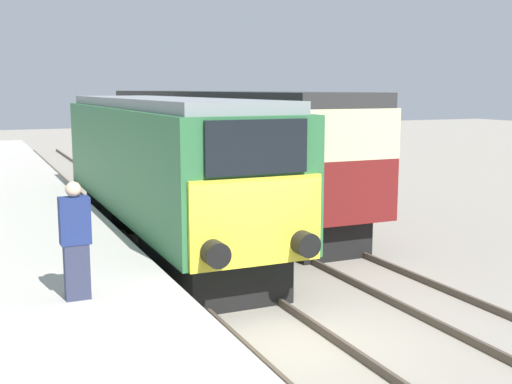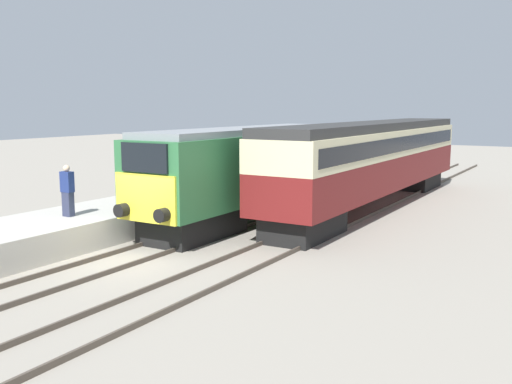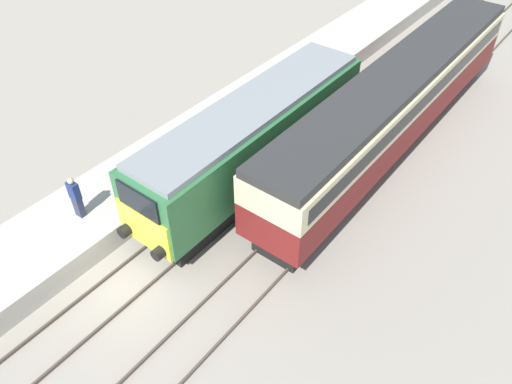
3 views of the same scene
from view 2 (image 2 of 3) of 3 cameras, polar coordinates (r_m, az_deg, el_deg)
The scene contains 7 objects.
ground_plane at distance 18.32m, azimuth -12.67°, elevation -6.51°, with size 120.00×120.00×0.00m, color gray.
platform_left at distance 26.29m, azimuth -5.88°, elevation -0.73°, with size 3.50×50.00×0.96m.
rails_near_track at distance 22.07m, azimuth -3.68°, elevation -3.56°, with size 1.51×60.00×0.14m.
rails_far_track at distance 20.37m, azimuth 4.24°, elevation -4.60°, with size 1.50×60.00×0.14m.
locomotive at distance 23.34m, azimuth -1.01°, elevation 2.22°, with size 2.70×12.56×3.85m.
passenger_carriage at distance 27.19m, azimuth 11.81°, elevation 3.57°, with size 2.75×19.18×3.98m.
person_on_platform at distance 20.50m, azimuth -18.33°, elevation 0.12°, with size 0.44×0.26×1.78m.
Camera 2 is at (12.31, -12.72, 4.69)m, focal length 40.00 mm.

